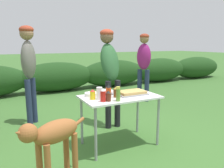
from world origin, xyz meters
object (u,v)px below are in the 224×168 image
dog (53,138)px  beer_bottle (116,92)px  bbq_sauce_bottle (108,96)px  standing_person_in_gray_fleece (144,60)px  ketchup_bottle (103,95)px  food_tray (132,93)px  standing_person_in_dark_puffer (29,62)px  mixing_bowl (107,92)px  standing_person_in_navy_coat (110,64)px  folding_table (120,101)px  mustard_bottle (93,94)px  plate_stack (92,94)px  relish_jar (118,94)px  paper_cup_stack (99,93)px  hot_sauce_bottle (109,92)px

dog → beer_bottle: bearing=-86.1°
bbq_sauce_bottle → standing_person_in_gray_fleece: size_ratio=0.08×
standing_person_in_gray_fleece → ketchup_bottle: bearing=-78.5°
food_tray → standing_person_in_dark_puffer: 1.97m
ketchup_bottle → mixing_bowl: bearing=57.2°
bbq_sauce_bottle → standing_person_in_navy_coat: 1.13m
folding_table → mustard_bottle: mustard_bottle is taller
plate_stack → ketchup_bottle: size_ratio=1.13×
plate_stack → standing_person_in_dark_puffer: 1.52m
plate_stack → bbq_sauce_bottle: 0.37m
food_tray → relish_jar: 0.43m
mixing_bowl → ketchup_bottle: bearing=-122.8°
food_tray → paper_cup_stack: (-0.53, -0.04, 0.06)m
paper_cup_stack → standing_person_in_navy_coat: standing_person_in_navy_coat is taller
ketchup_bottle → beer_bottle: size_ratio=1.19×
standing_person_in_dark_puffer → dog: 2.11m
standing_person_in_navy_coat → plate_stack: bearing=-132.2°
plate_stack → paper_cup_stack: (0.03, -0.21, 0.06)m
mustard_bottle → relish_jar: 0.35m
beer_bottle → standing_person_in_navy_coat: standing_person_in_navy_coat is taller
plate_stack → hot_sauce_bottle: size_ratio=1.03×
paper_cup_stack → standing_person_in_dark_puffer: 1.70m
beer_bottle → standing_person_in_gray_fleece: bearing=47.1°
folding_table → ketchup_bottle: size_ratio=6.15×
standing_person_in_dark_puffer → standing_person_in_navy_coat: bearing=-82.7°
beer_bottle → food_tray: bearing=7.7°
mustard_bottle → standing_person_in_navy_coat: standing_person_in_navy_coat is taller
beer_bottle → standing_person_in_navy_coat: bearing=69.7°
plate_stack → standing_person_in_navy_coat: bearing=46.1°
folding_table → mustard_bottle: (-0.42, -0.00, 0.14)m
standing_person_in_navy_coat → standing_person_in_gray_fleece: (1.53, 1.16, -0.05)m
hot_sauce_bottle → standing_person_in_dark_puffer: bearing=118.7°
folding_table → hot_sauce_bottle: bearing=-163.6°
hot_sauce_bottle → mustard_bottle: bearing=163.5°
mixing_bowl → folding_table: bearing=-56.6°
standing_person_in_navy_coat → beer_bottle: bearing=-108.5°
plate_stack → dog: (-0.71, -0.72, -0.22)m
plate_stack → mixing_bowl: bearing=0.5°
ketchup_bottle → standing_person_in_gray_fleece: standing_person_in_gray_fleece is taller
ketchup_bottle → standing_person_in_gray_fleece: 2.98m
relish_jar → ketchup_bottle: bearing=160.0°
dog → standing_person_in_gray_fleece: bearing=-71.9°
mustard_bottle → plate_stack: bearing=73.1°
mustard_bottle → standing_person_in_navy_coat: size_ratio=0.08×
folding_table → plate_stack: bearing=154.3°
standing_person_in_dark_puffer → folding_table: bearing=-108.8°
plate_stack → standing_person_in_gray_fleece: 2.77m
hot_sauce_bottle → standing_person_in_dark_puffer: standing_person_in_dark_puffer is taller
mustard_bottle → beer_bottle: 0.34m
standing_person_in_dark_puffer → paper_cup_stack: bearing=-118.9°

